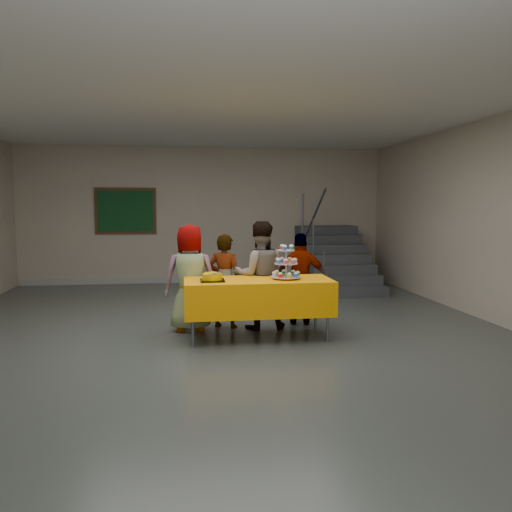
{
  "coord_description": "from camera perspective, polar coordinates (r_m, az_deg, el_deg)",
  "views": [
    {
      "loc": [
        -0.42,
        -6.18,
        1.7
      ],
      "look_at": [
        0.49,
        0.26,
        1.05
      ],
      "focal_mm": 35.0,
      "sensor_mm": 36.0,
      "label": 1
    }
  ],
  "objects": [
    {
      "name": "cupcake_stand",
      "position": [
        6.4,
        3.45,
        -1.16
      ],
      "size": [
        0.38,
        0.38,
        0.44
      ],
      "color": "silver",
      "rests_on": "bake_table"
    },
    {
      "name": "bake_table",
      "position": [
        6.41,
        0.25,
        -4.57
      ],
      "size": [
        1.88,
        0.78,
        0.77
      ],
      "color": "#595960",
      "rests_on": "ground"
    },
    {
      "name": "bear_cake",
      "position": [
        6.25,
        -5.02,
        -2.34
      ],
      "size": [
        0.32,
        0.36,
        0.12
      ],
      "color": "black",
      "rests_on": "bake_table"
    },
    {
      "name": "schoolchild_b",
      "position": [
        7.0,
        -3.59,
        -2.85
      ],
      "size": [
        0.57,
        0.49,
        1.32
      ],
      "primitive_type": "imported",
      "rotation": [
        0.0,
        0.0,
        2.71
      ],
      "color": "slate",
      "rests_on": "ground"
    },
    {
      "name": "schoolchild_c",
      "position": [
        6.9,
        0.42,
        -2.23
      ],
      "size": [
        0.73,
        0.57,
        1.5
      ],
      "primitive_type": "imported",
      "rotation": [
        0.0,
        0.0,
        3.14
      ],
      "color": "slate",
      "rests_on": "ground"
    },
    {
      "name": "schoolchild_d",
      "position": [
        7.19,
        5.18,
        -2.63
      ],
      "size": [
        0.83,
        0.48,
        1.32
      ],
      "primitive_type": "imported",
      "rotation": [
        0.0,
        0.0,
        2.92
      ],
      "color": "slate",
      "rests_on": "ground"
    },
    {
      "name": "schoolchild_a",
      "position": [
        6.85,
        -7.53,
        -2.48
      ],
      "size": [
        0.74,
        0.51,
        1.46
      ],
      "primitive_type": "imported",
      "rotation": [
        0.0,
        0.0,
        3.07
      ],
      "color": "slate",
      "rests_on": "ground"
    },
    {
      "name": "room_shell",
      "position": [
        6.23,
        -4.23,
        9.65
      ],
      "size": [
        10.0,
        10.04,
        3.02
      ],
      "color": "#4C514C",
      "rests_on": "ground"
    },
    {
      "name": "noticeboard",
      "position": [
        11.22,
        -14.68,
        5.01
      ],
      "size": [
        1.3,
        0.05,
        1.0
      ],
      "color": "#472B16",
      "rests_on": "ground"
    },
    {
      "name": "staircase",
      "position": [
        10.84,
        8.74,
        -0.78
      ],
      "size": [
        1.3,
        2.4,
        2.04
      ],
      "color": "#424447",
      "rests_on": "ground"
    }
  ]
}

